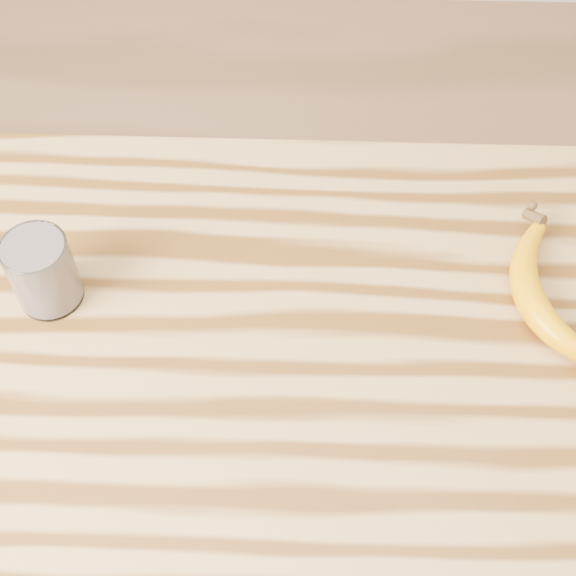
{
  "coord_description": "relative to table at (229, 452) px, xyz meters",
  "views": [
    {
      "loc": [
        0.08,
        -0.39,
        1.68
      ],
      "look_at": [
        0.07,
        0.13,
        0.93
      ],
      "focal_mm": 50.0,
      "sensor_mm": 36.0,
      "label": 1
    }
  ],
  "objects": [
    {
      "name": "smoothie_glass",
      "position": [
        -0.21,
        0.13,
        0.18
      ],
      "size": [
        0.07,
        0.07,
        0.09
      ],
      "color": "white",
      "rests_on": "table"
    },
    {
      "name": "room",
      "position": [
        0.0,
        0.0,
        0.58
      ],
      "size": [
        4.04,
        4.04,
        2.7
      ],
      "color": "#866141",
      "rests_on": "ground"
    },
    {
      "name": "banana",
      "position": [
        0.35,
        0.13,
        0.15
      ],
      "size": [
        0.18,
        0.31,
        0.04
      ],
      "primitive_type": null,
      "rotation": [
        0.0,
        0.0,
        0.26
      ],
      "color": "#E69400",
      "rests_on": "table"
    },
    {
      "name": "table",
      "position": [
        0.0,
        0.0,
        0.0
      ],
      "size": [
        1.2,
        0.8,
        0.9
      ],
      "color": "#AD8346",
      "rests_on": "ground"
    }
  ]
}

